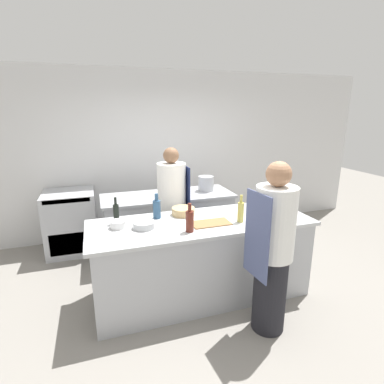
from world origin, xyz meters
TOP-DOWN VIEW (x-y plane):
  - ground_plane at (0.00, 0.00)m, footprint 16.00×16.00m
  - wall_back at (0.00, 2.13)m, footprint 8.00×0.06m
  - prep_counter at (0.00, 0.00)m, footprint 2.52×0.90m
  - pass_counter at (-0.10, 1.19)m, footprint 1.94×0.73m
  - oven_range at (-1.52, 1.72)m, footprint 0.74×0.71m
  - chef_at_prep_near at (0.44, -0.76)m, footprint 0.41×0.39m
  - chef_at_stove at (-0.15, 0.76)m, footprint 0.39×0.38m
  - bottle_olive_oil at (0.41, -0.15)m, footprint 0.07×0.07m
  - bottle_vinegar at (-0.46, 0.26)m, footprint 0.09×0.09m
  - bottle_wine at (-0.22, -0.24)m, footprint 0.08×0.08m
  - bottle_cooking_oil at (-0.92, 0.23)m, footprint 0.06×0.06m
  - bowl_mixing_large at (-0.65, 0.00)m, footprint 0.23×0.23m
  - bowl_prep_small at (-0.91, 0.09)m, footprint 0.17×0.17m
  - bowl_ceramic_blue at (-0.14, 0.27)m, footprint 0.27×0.27m
  - cup at (1.07, -0.08)m, footprint 0.09×0.09m
  - cutting_board at (0.07, -0.11)m, footprint 0.43×0.23m
  - stockpot at (0.52, 1.23)m, footprint 0.24×0.24m

SIDE VIEW (x-z plane):
  - ground_plane at x=0.00m, z-range 0.00..0.00m
  - prep_counter at x=0.00m, z-range 0.00..0.93m
  - pass_counter at x=-0.10m, z-range 0.00..0.93m
  - oven_range at x=-1.52m, z-range 0.00..0.95m
  - chef_at_stove at x=-0.15m, z-range 0.00..1.68m
  - chef_at_prep_near at x=0.44m, z-range 0.00..1.71m
  - cutting_board at x=0.07m, z-range 0.93..0.94m
  - bowl_mixing_large at x=-0.65m, z-range 0.93..1.00m
  - bowl_prep_small at x=-0.91m, z-range 0.93..1.01m
  - bowl_ceramic_blue at x=-0.14m, z-range 0.93..1.02m
  - cup at x=1.07m, z-range 0.93..1.03m
  - stockpot at x=0.52m, z-range 0.93..1.16m
  - bottle_vinegar at x=-0.46m, z-range 0.90..1.19m
  - bottle_cooking_oil at x=-0.92m, z-range 0.90..1.20m
  - bottle_wine at x=-0.22m, z-range 0.90..1.20m
  - bottle_olive_oil at x=0.41m, z-range 0.90..1.21m
  - wall_back at x=0.00m, z-range 0.00..2.80m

